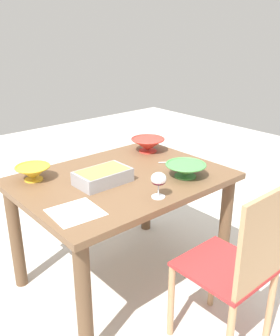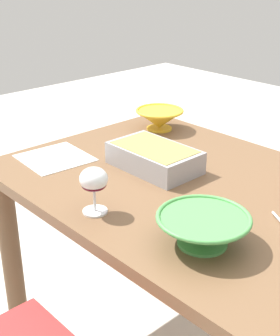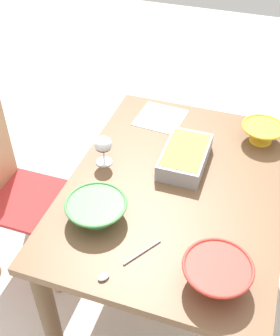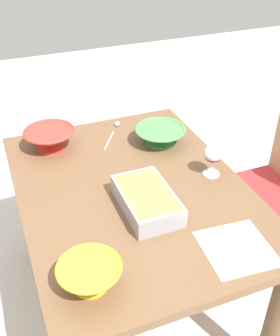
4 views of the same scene
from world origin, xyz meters
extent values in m
plane|color=beige|center=(0.00, 0.00, 0.00)|extent=(8.00, 8.00, 0.00)
cube|color=brown|center=(0.00, 0.00, 0.73)|extent=(1.25, 0.93, 0.04)
cylinder|color=brown|center=(0.56, -0.40, 0.35)|extent=(0.08, 0.08, 0.71)
cylinder|color=brown|center=(-0.56, 0.40, 0.35)|extent=(0.08, 0.08, 0.71)
cylinder|color=brown|center=(0.56, 0.40, 0.35)|extent=(0.08, 0.08, 0.71)
cube|color=#B22D2D|center=(-0.06, 0.75, 0.46)|extent=(0.39, 0.42, 0.02)
cylinder|color=tan|center=(-0.24, 0.56, 0.23)|extent=(0.04, 0.04, 0.45)
cylinder|color=tan|center=(0.11, 0.56, 0.23)|extent=(0.04, 0.04, 0.45)
cylinder|color=tan|center=(0.11, 0.94, 0.23)|extent=(0.04, 0.04, 0.45)
cylinder|color=white|center=(0.03, 0.36, 0.75)|extent=(0.07, 0.07, 0.01)
cylinder|color=white|center=(0.03, 0.36, 0.79)|extent=(0.01, 0.01, 0.07)
ellipsoid|color=white|center=(0.03, 0.36, 0.86)|extent=(0.08, 0.08, 0.07)
ellipsoid|color=#4C0A19|center=(0.03, 0.36, 0.84)|extent=(0.07, 0.07, 0.03)
cube|color=#99999E|center=(0.15, 0.01, 0.79)|extent=(0.32, 0.19, 0.08)
cube|color=#9E8C47|center=(0.15, 0.01, 0.82)|extent=(0.29, 0.17, 0.02)
cylinder|color=#4C994C|center=(-0.29, 0.26, 0.75)|extent=(0.13, 0.13, 0.01)
cone|color=#4C994C|center=(-0.29, 0.26, 0.79)|extent=(0.24, 0.24, 0.07)
torus|color=#4C994C|center=(-0.29, 0.26, 0.83)|extent=(0.25, 0.25, 0.01)
cylinder|color=red|center=(-0.44, -0.25, 0.75)|extent=(0.13, 0.13, 0.01)
cone|color=red|center=(-0.44, -0.25, 0.80)|extent=(0.24, 0.24, 0.09)
torus|color=red|center=(-0.44, -0.25, 0.84)|extent=(0.24, 0.24, 0.01)
cylinder|color=yellow|center=(0.43, -0.30, 0.75)|extent=(0.11, 0.11, 0.01)
cone|color=yellow|center=(0.43, -0.30, 0.79)|extent=(0.20, 0.20, 0.08)
torus|color=yellow|center=(0.43, -0.30, 0.83)|extent=(0.21, 0.21, 0.01)
cylinder|color=silver|center=(-0.40, 0.03, 0.75)|extent=(0.15, 0.10, 0.01)
ellipsoid|color=silver|center=(-0.55, 0.12, 0.76)|extent=(0.05, 0.05, 0.01)
cube|color=white|center=(0.46, 0.22, 0.75)|extent=(0.26, 0.25, 0.00)
camera|label=1|loc=(1.29, 1.65, 1.61)|focal=39.48mm
camera|label=2|loc=(-0.97, 1.10, 1.44)|focal=51.07mm
camera|label=3|loc=(-1.34, -0.28, 2.04)|focal=45.82mm
camera|label=4|loc=(1.29, -0.48, 1.79)|focal=43.87mm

